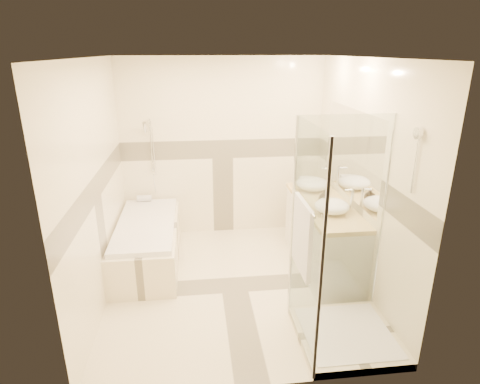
{
  "coord_description": "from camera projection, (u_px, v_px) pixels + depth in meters",
  "views": [
    {
      "loc": [
        -0.4,
        -3.99,
        2.57
      ],
      "look_at": [
        0.1,
        0.25,
        1.05
      ],
      "focal_mm": 30.0,
      "sensor_mm": 36.0,
      "label": 1
    }
  ],
  "objects": [
    {
      "name": "room",
      "position": [
        238.0,
        181.0,
        4.24
      ],
      "size": [
        2.82,
        3.02,
        2.52
      ],
      "color": "beige",
      "rests_on": "ground"
    },
    {
      "name": "bathtub",
      "position": [
        148.0,
        241.0,
        5.03
      ],
      "size": [
        0.75,
        1.7,
        0.56
      ],
      "color": "beige",
      "rests_on": "ground"
    },
    {
      "name": "vanity",
      "position": [
        323.0,
        235.0,
        4.9
      ],
      "size": [
        0.58,
        1.62,
        0.85
      ],
      "color": "white",
      "rests_on": "ground"
    },
    {
      "name": "shower_enclosure",
      "position": [
        335.0,
        290.0,
        3.66
      ],
      "size": [
        0.96,
        0.93,
        2.04
      ],
      "color": "beige",
      "rests_on": "ground"
    },
    {
      "name": "vessel_sink_near",
      "position": [
        312.0,
        184.0,
        5.18
      ],
      "size": [
        0.42,
        0.42,
        0.17
      ],
      "primitive_type": "ellipsoid",
      "color": "white",
      "rests_on": "vanity"
    },
    {
      "name": "vessel_sink_far",
      "position": [
        332.0,
        206.0,
        4.46
      ],
      "size": [
        0.39,
        0.39,
        0.15
      ],
      "primitive_type": "ellipsoid",
      "color": "white",
      "rests_on": "vanity"
    },
    {
      "name": "faucet_near",
      "position": [
        329.0,
        176.0,
        5.17
      ],
      "size": [
        0.13,
        0.03,
        0.3
      ],
      "color": "silver",
      "rests_on": "vanity"
    },
    {
      "name": "faucet_far",
      "position": [
        351.0,
        198.0,
        4.45
      ],
      "size": [
        0.11,
        0.03,
        0.28
      ],
      "color": "silver",
      "rests_on": "vanity"
    },
    {
      "name": "amenity_bottle_a",
      "position": [
        325.0,
        198.0,
        4.71
      ],
      "size": [
        0.09,
        0.09,
        0.16
      ],
      "primitive_type": "imported",
      "rotation": [
        0.0,
        0.0,
        -0.34
      ],
      "color": "black",
      "rests_on": "vanity"
    },
    {
      "name": "amenity_bottle_b",
      "position": [
        324.0,
        197.0,
        4.73
      ],
      "size": [
        0.16,
        0.16,
        0.16
      ],
      "primitive_type": "imported",
      "rotation": [
        0.0,
        0.0,
        -0.37
      ],
      "color": "black",
      "rests_on": "vanity"
    },
    {
      "name": "folded_towels",
      "position": [
        307.0,
        181.0,
        5.42
      ],
      "size": [
        0.18,
        0.27,
        0.08
      ],
      "primitive_type": "cube",
      "rotation": [
        0.0,
        0.0,
        0.12
      ],
      "color": "silver",
      "rests_on": "vanity"
    },
    {
      "name": "rolled_towel",
      "position": [
        144.0,
        198.0,
        5.61
      ],
      "size": [
        0.2,
        0.09,
        0.09
      ],
      "primitive_type": "cylinder",
      "rotation": [
        0.0,
        1.57,
        0.0
      ],
      "color": "silver",
      "rests_on": "bathtub"
    }
  ]
}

